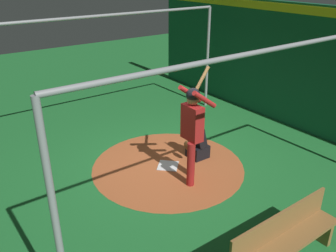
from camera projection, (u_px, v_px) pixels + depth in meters
The scene contains 8 objects.
ground_plane at pixel (168, 166), 7.62m from camera, with size 26.70×26.70×0.00m, color #1E6B2D.
dirt_circle at pixel (168, 166), 7.62m from camera, with size 3.24×3.24×0.01m, color #AD562D.
home_plate at pixel (168, 166), 7.62m from camera, with size 0.42×0.42×0.01m, color white.
batter at pixel (193, 125), 6.66m from camera, with size 0.68×0.49×2.25m.
catcher at pixel (197, 142), 7.82m from camera, with size 0.58×0.40×0.96m.
back_wall at pixel (294, 66), 9.12m from camera, with size 0.22×10.70×3.14m.
cage_frame at pixel (168, 71), 6.75m from camera, with size 6.28×4.67×2.94m.
bench at pixel (285, 238), 4.95m from camera, with size 1.99×0.36×0.85m.
Camera 1 is at (3.87, 5.33, 3.93)m, focal length 37.86 mm.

